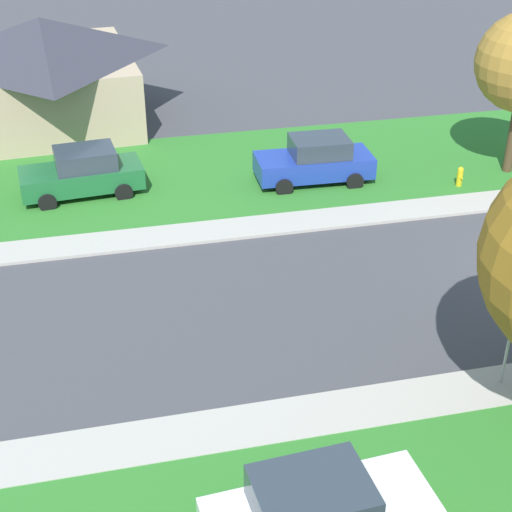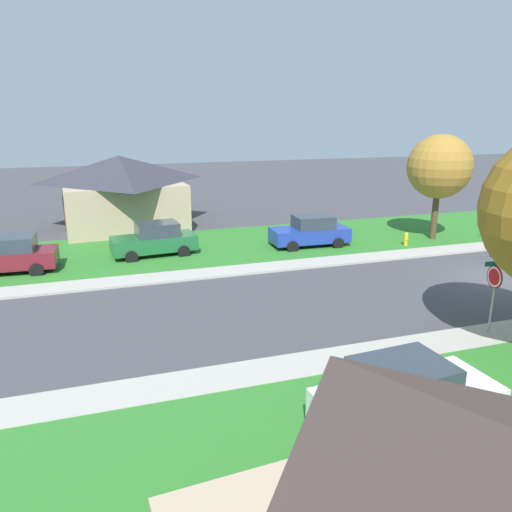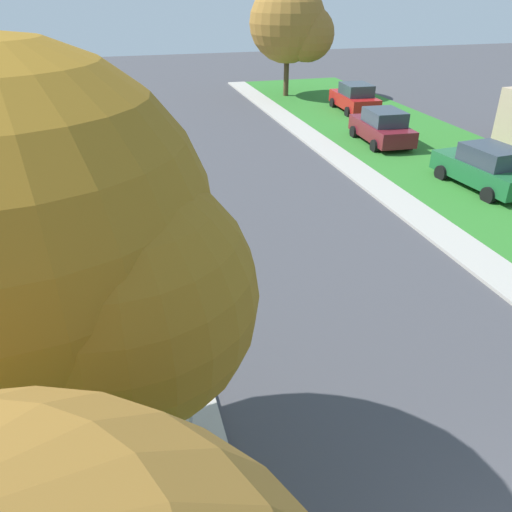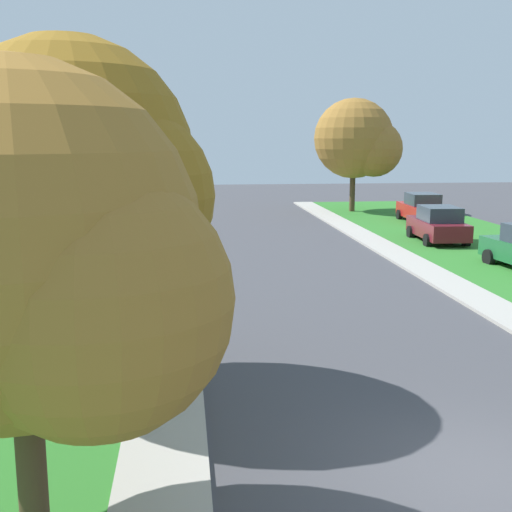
% 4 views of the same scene
% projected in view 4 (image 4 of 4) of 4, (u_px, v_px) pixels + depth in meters
% --- Properties ---
extents(ground_plane, '(120.00, 120.00, 0.00)m').
position_uv_depth(ground_plane, '(478.00, 475.00, 9.74)').
color(ground_plane, '#424247').
extents(sidewalk_east, '(1.40, 56.00, 0.10)m').
position_uv_depth(sidewalk_east, '(453.00, 285.00, 21.97)').
color(sidewalk_east, '#ADA89E').
rests_on(sidewalk_east, ground).
extents(sidewalk_west, '(1.40, 56.00, 0.10)m').
position_uv_depth(sidewalk_west, '(173.00, 292.00, 20.94)').
color(sidewalk_west, '#ADA89E').
rests_on(sidewalk_west, ground).
extents(lawn_west, '(8.00, 56.00, 0.08)m').
position_uv_depth(lawn_west, '(22.00, 297.00, 20.43)').
color(lawn_west, '#2D7528').
rests_on(lawn_west, ground).
extents(stop_sign_far_corner, '(0.91, 0.91, 2.77)m').
position_uv_depth(stop_sign_far_corner, '(171.00, 289.00, 13.43)').
color(stop_sign_far_corner, '#9E9EA3').
rests_on(stop_sign_far_corner, ground).
extents(car_grey_across_road, '(2.25, 4.41, 1.76)m').
position_uv_depth(car_grey_across_road, '(126.00, 210.00, 36.79)').
color(car_grey_across_road, gray).
rests_on(car_grey_across_road, ground).
extents(car_red_far_down_street, '(2.21, 4.39, 1.76)m').
position_uv_depth(car_red_far_down_street, '(421.00, 208.00, 37.86)').
color(car_red_far_down_street, red).
rests_on(car_red_far_down_street, ground).
extents(car_white_kerbside_mid, '(2.25, 4.41, 1.76)m').
position_uv_depth(car_white_kerbside_mid, '(50.00, 281.00, 18.82)').
color(car_white_kerbside_mid, white).
rests_on(car_white_kerbside_mid, ground).
extents(car_maroon_behind_trees, '(2.22, 4.39, 1.76)m').
position_uv_depth(car_maroon_behind_trees, '(438.00, 225.00, 30.81)').
color(car_maroon_behind_trees, maroon).
rests_on(car_maroon_behind_trees, ground).
extents(tree_across_left, '(5.60, 5.21, 7.47)m').
position_uv_depth(tree_across_left, '(359.00, 141.00, 42.43)').
color(tree_across_left, '#4C3823').
rests_on(tree_across_left, ground).
extents(tree_sidewalk_near, '(5.11, 4.75, 6.90)m').
position_uv_depth(tree_sidewalk_near, '(83.00, 171.00, 12.21)').
color(tree_sidewalk_near, '#4C3823').
rests_on(tree_sidewalk_near, ground).
extents(tree_corner_large, '(4.60, 4.28, 5.92)m').
position_uv_depth(tree_corner_large, '(36.00, 259.00, 7.33)').
color(tree_corner_large, '#4C3823').
rests_on(tree_corner_large, ground).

